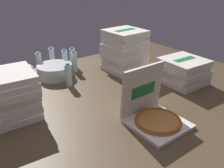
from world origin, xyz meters
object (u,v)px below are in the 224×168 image
at_px(pizza_stack_left_mid, 9,95).
at_px(pizza_stack_left_near, 124,51).
at_px(water_bottle_5, 68,75).
at_px(water_bottle_2, 65,59).
at_px(water_bottle_4, 31,77).
at_px(water_bottle_0, 74,62).
at_px(water_bottle_6, 39,63).
at_px(open_pizza_box, 153,113).
at_px(pizza_stack_left_far, 183,71).
at_px(ice_bucket, 55,71).
at_px(water_bottle_1, 52,57).
at_px(water_bottle_3, 73,57).

bearing_deg(pizza_stack_left_mid, pizza_stack_left_near, 9.76).
distance_m(pizza_stack_left_near, water_bottle_5, 0.69).
relative_size(water_bottle_2, water_bottle_4, 1.00).
height_order(pizza_stack_left_mid, water_bottle_4, pizza_stack_left_mid).
relative_size(water_bottle_0, water_bottle_6, 1.00).
distance_m(open_pizza_box, pizza_stack_left_far, 0.79).
bearing_deg(ice_bucket, water_bottle_5, -86.65).
bearing_deg(open_pizza_box, water_bottle_5, 101.83).
height_order(water_bottle_5, water_bottle_6, same).
relative_size(water_bottle_0, water_bottle_1, 1.00).
distance_m(water_bottle_3, water_bottle_5, 0.51).
bearing_deg(water_bottle_2, pizza_stack_left_far, -54.29).
xyz_separation_m(pizza_stack_left_mid, water_bottle_2, (0.76, 0.64, -0.06)).
bearing_deg(water_bottle_5, water_bottle_0, 52.44).
distance_m(pizza_stack_left_mid, water_bottle_2, 1.00).
bearing_deg(pizza_stack_left_mid, water_bottle_3, 37.10).
bearing_deg(open_pizza_box, ice_bucket, 99.92).
bearing_deg(water_bottle_1, water_bottle_5, -98.98).
xyz_separation_m(pizza_stack_left_mid, water_bottle_6, (0.49, 0.70, -0.06)).
xyz_separation_m(pizza_stack_left_near, water_bottle_2, (-0.50, 0.42, -0.11)).
bearing_deg(water_bottle_0, pizza_stack_left_near, -32.28).
xyz_separation_m(ice_bucket, water_bottle_2, (0.19, 0.15, 0.04)).
bearing_deg(water_bottle_2, water_bottle_3, 8.09).
xyz_separation_m(pizza_stack_left_far, pizza_stack_left_near, (-0.24, 0.61, 0.10)).
bearing_deg(open_pizza_box, pizza_stack_left_mid, 138.35).
bearing_deg(water_bottle_6, water_bottle_0, -31.80).
relative_size(water_bottle_0, water_bottle_4, 1.00).
bearing_deg(water_bottle_5, water_bottle_3, 57.52).
bearing_deg(open_pizza_box, pizza_stack_left_far, 23.20).
distance_m(water_bottle_2, water_bottle_6, 0.28).
xyz_separation_m(water_bottle_1, water_bottle_2, (0.08, -0.16, 0.00)).
distance_m(ice_bucket, water_bottle_2, 0.24).
distance_m(water_bottle_0, water_bottle_2, 0.14).
bearing_deg(water_bottle_4, water_bottle_3, 25.36).
height_order(water_bottle_4, water_bottle_5, same).
bearing_deg(water_bottle_0, open_pizza_box, -91.29).
height_order(pizza_stack_left_far, pizza_stack_left_mid, pizza_stack_left_mid).
bearing_deg(water_bottle_1, water_bottle_6, -152.44).
relative_size(open_pizza_box, water_bottle_4, 1.77).
height_order(pizza_stack_left_far, water_bottle_2, pizza_stack_left_far).
bearing_deg(pizza_stack_left_mid, water_bottle_6, 55.10).
xyz_separation_m(pizza_stack_left_near, water_bottle_5, (-0.68, 0.00, -0.11)).
distance_m(open_pizza_box, water_bottle_0, 1.20).
bearing_deg(pizza_stack_left_near, water_bottle_0, 147.72).
xyz_separation_m(pizza_stack_left_mid, water_bottle_0, (0.81, 0.51, -0.06)).
bearing_deg(open_pizza_box, water_bottle_0, 88.71).
distance_m(pizza_stack_left_far, water_bottle_5, 1.10).
relative_size(water_bottle_2, water_bottle_3, 1.00).
bearing_deg(pizza_stack_left_far, water_bottle_1, 124.54).
bearing_deg(water_bottle_3, water_bottle_5, -122.48).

